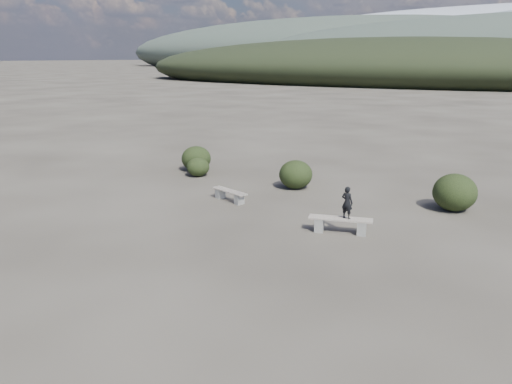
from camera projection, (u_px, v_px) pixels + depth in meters
The scene contains 8 objects.
ground at pixel (195, 270), 12.17m from camera, with size 1200.00×1200.00×0.00m, color #312C26.
bench_left at pixel (230, 195), 17.88m from camera, with size 1.62×0.76×0.40m.
bench_right at pixel (340, 224), 14.64m from camera, with size 1.89×0.93×0.46m.
seated_person at pixel (347, 203), 14.42m from camera, with size 0.35×0.23×0.96m, color black.
shrub_a at pixel (198, 167), 21.60m from camera, with size 0.98×0.98×0.80m, color black.
shrub_b at pixel (296, 174), 19.55m from camera, with size 1.31×1.31×1.12m, color black.
shrub_d at pixel (455, 192), 16.70m from camera, with size 1.44×1.44×1.26m, color black.
shrub_f at pixel (196, 158), 22.60m from camera, with size 1.33×1.33×1.13m, color black.
Camera 1 is at (7.09, -8.85, 5.02)m, focal length 35.00 mm.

